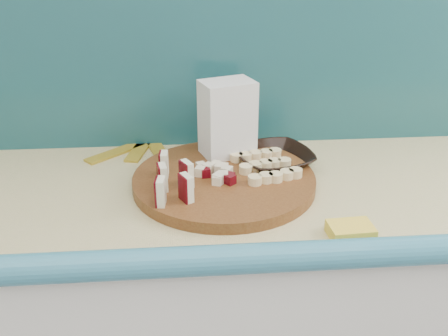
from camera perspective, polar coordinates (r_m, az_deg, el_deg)
name	(u,v)px	position (r m, az deg, el deg)	size (l,w,h in m)	color
kitchen_counter	(211,328)	(1.49, -1.44, -17.82)	(2.20, 0.63, 0.91)	white
backsplash	(203,59)	(1.41, -2.45, 12.39)	(2.20, 0.02, 0.50)	teal
cutting_board	(224,180)	(1.23, 0.00, -1.43)	(0.45, 0.45, 0.03)	#4E2610
apple_wedges	(172,179)	(1.14, -6.00, -1.23)	(0.09, 0.18, 0.06)	beige
apple_chunks	(213,173)	(1.21, -1.29, -0.56)	(0.07, 0.07, 0.02)	beige
banana_slices	(265,165)	(1.25, 4.74, 0.30)	(0.17, 0.19, 0.02)	beige
brown_bowl	(274,160)	(1.32, 5.72, 0.94)	(0.20, 0.20, 0.05)	black
flour_bag	(227,123)	(1.31, 0.39, 5.12)	(0.13, 0.09, 0.23)	silver
sponge	(351,231)	(1.06, 14.26, -6.96)	(0.09, 0.06, 0.03)	yellow
banana_peel	(139,151)	(1.44, -9.73, 1.91)	(0.25, 0.22, 0.01)	gold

